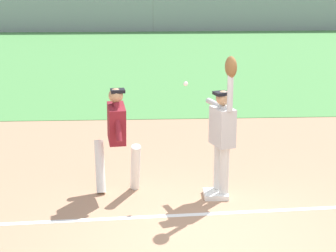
{
  "coord_description": "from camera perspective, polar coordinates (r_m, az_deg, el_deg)",
  "views": [
    {
      "loc": [
        -0.86,
        -6.84,
        3.52
      ],
      "look_at": [
        -0.4,
        1.89,
        1.05
      ],
      "focal_mm": 59.95,
      "sensor_mm": 36.0,
      "label": 1
    }
  ],
  "objects": [
    {
      "name": "ground_plane",
      "position": [
        7.74,
        3.76,
        -11.32
      ],
      "size": [
        76.55,
        76.55,
        0.0
      ],
      "primitive_type": "plane",
      "color": "tan"
    },
    {
      "name": "outfield_grass",
      "position": [
        22.98,
        -0.85,
        6.98
      ],
      "size": [
        48.0,
        19.31,
        0.01
      ],
      "primitive_type": "cube",
      "color": "#4C8C47",
      "rests_on": "ground_plane"
    },
    {
      "name": "first_base",
      "position": [
        9.05,
        4.87,
        -6.92
      ],
      "size": [
        0.39,
        0.39,
        0.08
      ],
      "primitive_type": "cube",
      "rotation": [
        0.0,
        0.0,
        -0.02
      ],
      "color": "white",
      "rests_on": "ground_plane"
    },
    {
      "name": "fielder",
      "position": [
        8.72,
        5.61,
        -0.28
      ],
      "size": [
        0.4,
        0.88,
        2.28
      ],
      "rotation": [
        0.0,
        0.0,
        3.46
      ],
      "color": "silver",
      "rests_on": "ground_plane"
    },
    {
      "name": "runner",
      "position": [
        8.93,
        -5.23,
        -0.71
      ],
      "size": [
        0.78,
        0.85,
        1.72
      ],
      "rotation": [
        0.0,
        0.0,
        0.13
      ],
      "color": "white",
      "rests_on": "ground_plane"
    },
    {
      "name": "baseball",
      "position": [
        8.83,
        1.81,
        4.32
      ],
      "size": [
        0.07,
        0.07,
        0.07
      ],
      "primitive_type": "sphere",
      "color": "white"
    },
    {
      "name": "outfield_fence",
      "position": [
        32.45,
        -1.52,
        11.52
      ],
      "size": [
        48.08,
        0.08,
        2.22
      ],
      "color": "#93999E",
      "rests_on": "ground_plane"
    },
    {
      "name": "parked_car_green",
      "position": [
        36.13,
        -12.11,
        10.93
      ],
      "size": [
        4.53,
        2.38,
        1.25
      ],
      "rotation": [
        0.0,
        0.0,
        -0.08
      ],
      "color": "#1E6B33",
      "rests_on": "ground_plane"
    },
    {
      "name": "parked_car_white",
      "position": [
        34.82,
        -1.53,
        11.09
      ],
      "size": [
        4.47,
        2.25,
        1.25
      ],
      "rotation": [
        0.0,
        0.0,
        0.04
      ],
      "color": "white",
      "rests_on": "ground_plane"
    },
    {
      "name": "parked_car_black",
      "position": [
        35.64,
        9.17,
        11.01
      ],
      "size": [
        4.5,
        2.31,
        1.25
      ],
      "rotation": [
        0.0,
        0.0,
        0.05
      ],
      "color": "black",
      "rests_on": "ground_plane"
    }
  ]
}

